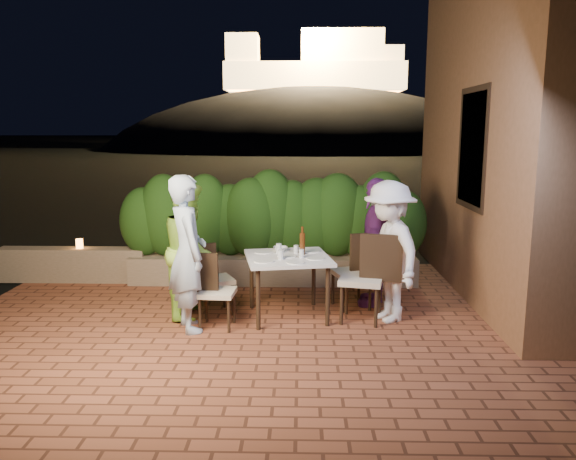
{
  "coord_description": "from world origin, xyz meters",
  "views": [
    {
      "loc": [
        0.62,
        -5.77,
        2.24
      ],
      "look_at": [
        0.46,
        0.85,
        1.05
      ],
      "focal_mm": 35.0,
      "sensor_mm": 36.0,
      "label": 1
    }
  ],
  "objects_px": {
    "dining_table": "(288,287)",
    "bowl": "(280,249)",
    "chair_right_back": "(352,271)",
    "diner_green": "(190,249)",
    "beer_bottle": "(302,240)",
    "diner_blue": "(188,253)",
    "diner_purple": "(376,242)",
    "chair_left_front": "(217,291)",
    "chair_left_back": "(215,278)",
    "diner_white": "(389,252)",
    "parapet_lamp": "(79,244)",
    "chair_right_front": "(361,278)"
  },
  "relations": [
    {
      "from": "dining_table",
      "to": "bowl",
      "type": "relative_size",
      "value": 5.35
    },
    {
      "from": "dining_table",
      "to": "chair_right_back",
      "type": "bearing_deg",
      "value": 25.09
    },
    {
      "from": "diner_green",
      "to": "beer_bottle",
      "type": "bearing_deg",
      "value": -91.28
    },
    {
      "from": "chair_right_back",
      "to": "diner_blue",
      "type": "bearing_deg",
      "value": 6.95
    },
    {
      "from": "dining_table",
      "to": "diner_purple",
      "type": "relative_size",
      "value": 0.59
    },
    {
      "from": "beer_bottle",
      "to": "chair_left_front",
      "type": "distance_m",
      "value": 1.2
    },
    {
      "from": "chair_left_front",
      "to": "diner_purple",
      "type": "distance_m",
      "value": 2.15
    },
    {
      "from": "diner_purple",
      "to": "chair_left_front",
      "type": "bearing_deg",
      "value": -51.98
    },
    {
      "from": "chair_right_back",
      "to": "chair_left_back",
      "type": "bearing_deg",
      "value": -7.68
    },
    {
      "from": "bowl",
      "to": "chair_left_back",
      "type": "relative_size",
      "value": 0.2
    },
    {
      "from": "beer_bottle",
      "to": "diner_green",
      "type": "height_order",
      "value": "diner_green"
    },
    {
      "from": "diner_blue",
      "to": "diner_white",
      "type": "distance_m",
      "value": 2.32
    },
    {
      "from": "parapet_lamp",
      "to": "beer_bottle",
      "type": "bearing_deg",
      "value": -23.52
    },
    {
      "from": "dining_table",
      "to": "chair_left_front",
      "type": "height_order",
      "value": "chair_left_front"
    },
    {
      "from": "diner_white",
      "to": "chair_left_front",
      "type": "bearing_deg",
      "value": -103.03
    },
    {
      "from": "dining_table",
      "to": "bowl",
      "type": "bearing_deg",
      "value": 107.16
    },
    {
      "from": "chair_left_back",
      "to": "chair_left_front",
      "type": "bearing_deg",
      "value": -103.69
    },
    {
      "from": "diner_white",
      "to": "diner_purple",
      "type": "height_order",
      "value": "diner_white"
    },
    {
      "from": "dining_table",
      "to": "diner_green",
      "type": "distance_m",
      "value": 1.26
    },
    {
      "from": "chair_right_front",
      "to": "diner_blue",
      "type": "height_order",
      "value": "diner_blue"
    },
    {
      "from": "diner_green",
      "to": "diner_purple",
      "type": "distance_m",
      "value": 2.34
    },
    {
      "from": "diner_white",
      "to": "parapet_lamp",
      "type": "distance_m",
      "value": 4.62
    },
    {
      "from": "dining_table",
      "to": "beer_bottle",
      "type": "relative_size",
      "value": 2.83
    },
    {
      "from": "diner_green",
      "to": "bowl",
      "type": "bearing_deg",
      "value": -79.45
    },
    {
      "from": "beer_bottle",
      "to": "chair_left_front",
      "type": "bearing_deg",
      "value": -152.75
    },
    {
      "from": "chair_left_front",
      "to": "parapet_lamp",
      "type": "relative_size",
      "value": 6.19
    },
    {
      "from": "chair_right_back",
      "to": "diner_white",
      "type": "xyz_separation_m",
      "value": [
        0.39,
        -0.45,
        0.35
      ]
    },
    {
      "from": "chair_left_front",
      "to": "diner_white",
      "type": "height_order",
      "value": "diner_white"
    },
    {
      "from": "diner_blue",
      "to": "diner_white",
      "type": "relative_size",
      "value": 1.06
    },
    {
      "from": "diner_green",
      "to": "dining_table",
      "type": "bearing_deg",
      "value": -96.12
    },
    {
      "from": "dining_table",
      "to": "parapet_lamp",
      "type": "bearing_deg",
      "value": 153.73
    },
    {
      "from": "parapet_lamp",
      "to": "diner_blue",
      "type": "bearing_deg",
      "value": -44.59
    },
    {
      "from": "diner_white",
      "to": "parapet_lamp",
      "type": "bearing_deg",
      "value": -132.62
    },
    {
      "from": "diner_green",
      "to": "diner_purple",
      "type": "height_order",
      "value": "diner_purple"
    },
    {
      "from": "chair_left_back",
      "to": "chair_right_front",
      "type": "xyz_separation_m",
      "value": [
        1.76,
        -0.24,
        0.08
      ]
    },
    {
      "from": "parapet_lamp",
      "to": "diner_white",
      "type": "bearing_deg",
      "value": -20.66
    },
    {
      "from": "bowl",
      "to": "parapet_lamp",
      "type": "xyz_separation_m",
      "value": [
        -3.03,
        1.22,
        -0.2
      ]
    },
    {
      "from": "chair_left_front",
      "to": "diner_white",
      "type": "relative_size",
      "value": 0.52
    },
    {
      "from": "chair_right_back",
      "to": "diner_purple",
      "type": "distance_m",
      "value": 0.49
    },
    {
      "from": "bowl",
      "to": "chair_right_front",
      "type": "xyz_separation_m",
      "value": [
        0.97,
        -0.45,
        -0.25
      ]
    },
    {
      "from": "beer_bottle",
      "to": "chair_right_front",
      "type": "relative_size",
      "value": 0.32
    },
    {
      "from": "diner_blue",
      "to": "beer_bottle",
      "type": "bearing_deg",
      "value": -91.2
    },
    {
      "from": "beer_bottle",
      "to": "diner_green",
      "type": "relative_size",
      "value": 0.21
    },
    {
      "from": "chair_left_back",
      "to": "parapet_lamp",
      "type": "distance_m",
      "value": 2.66
    },
    {
      "from": "chair_left_back",
      "to": "diner_white",
      "type": "relative_size",
      "value": 0.53
    },
    {
      "from": "chair_left_back",
      "to": "diner_white",
      "type": "distance_m",
      "value": 2.13
    },
    {
      "from": "dining_table",
      "to": "chair_left_back",
      "type": "height_order",
      "value": "chair_left_back"
    },
    {
      "from": "diner_blue",
      "to": "diner_white",
      "type": "bearing_deg",
      "value": -105.64
    },
    {
      "from": "beer_bottle",
      "to": "bowl",
      "type": "height_order",
      "value": "beer_bottle"
    },
    {
      "from": "diner_blue",
      "to": "diner_green",
      "type": "height_order",
      "value": "diner_blue"
    }
  ]
}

